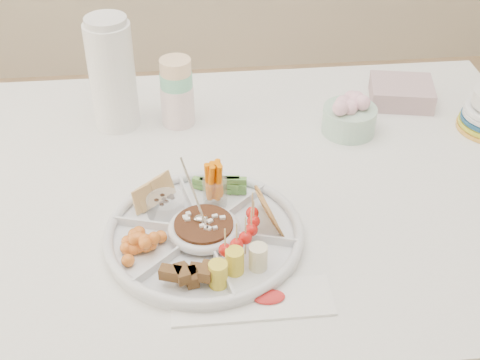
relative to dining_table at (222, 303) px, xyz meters
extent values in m
cube|color=white|center=(0.00, 0.00, 0.00)|extent=(1.52, 1.02, 0.76)
cylinder|color=silver|center=(-0.04, -0.18, 0.40)|extent=(0.47, 0.47, 0.04)
cylinder|color=#4D2719|center=(-0.04, -0.18, 0.41)|extent=(0.14, 0.14, 0.04)
cylinder|color=silver|center=(-0.08, 0.26, 0.49)|extent=(0.09, 0.09, 0.22)
cylinder|color=white|center=(-0.23, 0.27, 0.52)|extent=(0.14, 0.14, 0.28)
cylinder|color=#A2D4BB|center=(0.33, 0.18, 0.43)|extent=(0.13, 0.13, 0.10)
cube|color=#B9959C|center=(0.49, 0.30, 0.40)|extent=(0.18, 0.16, 0.05)
cube|color=silver|center=(0.03, -0.35, 0.38)|extent=(0.28, 0.10, 0.01)
camera|label=1|loc=(-0.07, -1.16, 1.25)|focal=50.00mm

